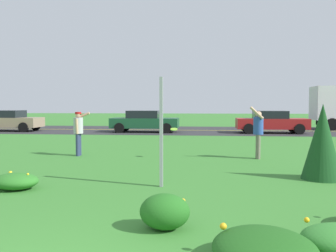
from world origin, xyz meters
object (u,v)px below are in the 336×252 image
object	(u,v)px
sign_post_near_path	(161,132)
person_catcher_blue_shirt	(258,130)
frisbee_lime	(174,129)
car_tan_leftmost	(8,120)
car_red_center_right	(271,122)
car_dark_green_center_left	(145,121)
person_thrower_red_cap_gray_shirt	(78,129)

from	to	relation	value
sign_post_near_path	person_catcher_blue_shirt	xyz separation A→B (m)	(2.79, 4.56, -0.26)
frisbee_lime	car_tan_leftmost	xyz separation A→B (m)	(-12.64, 11.69, -0.27)
sign_post_near_path	car_tan_leftmost	size ratio (longest dim) A/B	0.55
frisbee_lime	car_red_center_right	distance (m)	12.86
sign_post_near_path	car_tan_leftmost	xyz separation A→B (m)	(-12.73, 16.03, -0.50)
car_dark_green_center_left	car_red_center_right	distance (m)	8.32
sign_post_near_path	car_dark_green_center_left	size ratio (longest dim) A/B	0.55
car_dark_green_center_left	person_catcher_blue_shirt	bearing A→B (deg)	-62.96
person_catcher_blue_shirt	frisbee_lime	bearing A→B (deg)	-175.72
person_thrower_red_cap_gray_shirt	car_red_center_right	size ratio (longest dim) A/B	0.35
car_red_center_right	car_tan_leftmost	bearing A→B (deg)	180.00
frisbee_lime	car_tan_leftmost	distance (m)	17.22
frisbee_lime	car_red_center_right	size ratio (longest dim) A/B	0.05
person_thrower_red_cap_gray_shirt	car_tan_leftmost	distance (m)	14.61
person_catcher_blue_shirt	car_red_center_right	distance (m)	11.74
person_catcher_blue_shirt	sign_post_near_path	bearing A→B (deg)	-121.52
sign_post_near_path	car_dark_green_center_left	distance (m)	16.33
person_thrower_red_cap_gray_shirt	frisbee_lime	size ratio (longest dim) A/B	6.53
frisbee_lime	car_dark_green_center_left	distance (m)	12.07
sign_post_near_path	car_red_center_right	xyz separation A→B (m)	(5.26, 16.03, -0.50)
person_catcher_blue_shirt	car_red_center_right	bearing A→B (deg)	77.88
person_catcher_blue_shirt	person_thrower_red_cap_gray_shirt	bearing A→B (deg)	179.22
car_tan_leftmost	car_dark_green_center_left	size ratio (longest dim) A/B	1.00
person_catcher_blue_shirt	car_red_center_right	world-z (taller)	person_catcher_blue_shirt
person_thrower_red_cap_gray_shirt	car_red_center_right	world-z (taller)	person_thrower_red_cap_gray_shirt
sign_post_near_path	car_red_center_right	distance (m)	16.88
person_thrower_red_cap_gray_shirt	frisbee_lime	distance (m)	3.52
car_dark_green_center_left	sign_post_near_path	bearing A→B (deg)	-79.18
person_thrower_red_cap_gray_shirt	person_catcher_blue_shirt	size ratio (longest dim) A/B	0.88
person_thrower_red_cap_gray_shirt	car_tan_leftmost	size ratio (longest dim) A/B	0.35
person_thrower_red_cap_gray_shirt	frisbee_lime	bearing A→B (deg)	-4.93
frisbee_lime	car_dark_green_center_left	xyz separation A→B (m)	(-2.98, 11.69, -0.27)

